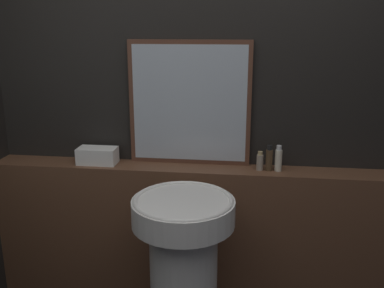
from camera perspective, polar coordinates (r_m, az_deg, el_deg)
name	(u,v)px	position (r m, az deg, el deg)	size (l,w,h in m)	color
wall_back	(202,105)	(2.49, 1.32, 5.17)	(8.00, 0.06, 2.50)	black
vanity_counter	(199,240)	(2.63, 0.91, -12.62)	(2.43, 0.20, 0.91)	brown
pedestal_sink	(184,269)	(2.24, -1.13, -16.34)	(0.50, 0.50, 0.90)	white
mirror	(190,104)	(2.45, -0.33, 5.42)	(0.70, 0.03, 0.71)	#563323
towel_stack	(98,156)	(2.57, -12.48, -1.52)	(0.23, 0.12, 0.10)	white
shampoo_bottle	(260,162)	(2.42, 9.04, -2.32)	(0.04, 0.04, 0.11)	gray
conditioner_bottle	(269,159)	(2.42, 10.25, -1.97)	(0.04, 0.04, 0.15)	#4C3823
lotion_bottle	(278,159)	(2.42, 11.45, -2.00)	(0.04, 0.04, 0.15)	beige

